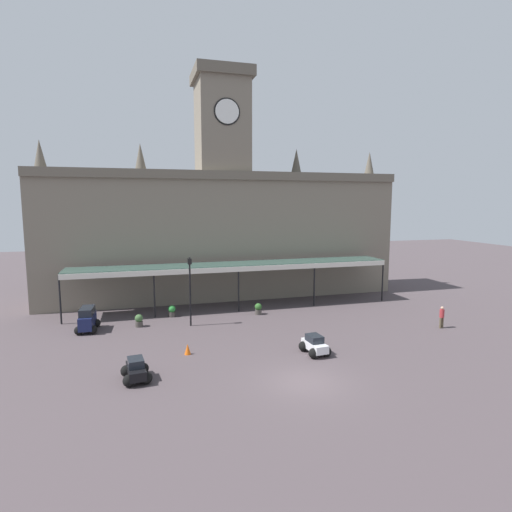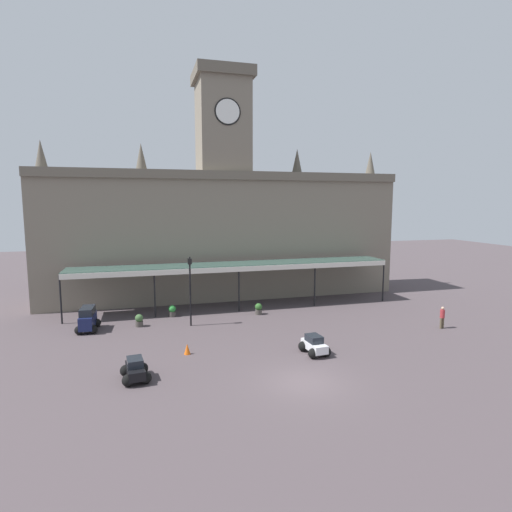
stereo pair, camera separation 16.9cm
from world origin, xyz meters
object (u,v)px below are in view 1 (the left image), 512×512
at_px(car_black_sedan, 136,371).
at_px(planter_near_kerb, 258,309).
at_px(traffic_cone, 188,349).
at_px(planter_by_canopy, 172,311).
at_px(planter_forecourt_centre, 139,320).
at_px(pedestrian_crossing_forecourt, 442,316).
at_px(car_navy_van, 87,320).
at_px(car_white_sedan, 315,346).
at_px(victorian_lamppost, 190,284).

distance_m(car_black_sedan, planter_near_kerb, 14.71).
height_order(traffic_cone, planter_by_canopy, planter_by_canopy).
bearing_deg(traffic_cone, planter_forecourt_centre, 112.94).
relative_size(traffic_cone, planter_by_canopy, 0.71).
distance_m(pedestrian_crossing_forecourt, planter_forecourt_centre, 23.05).
relative_size(car_navy_van, traffic_cone, 3.59).
xyz_separation_m(car_black_sedan, car_white_sedan, (10.79, 0.99, 0.00)).
bearing_deg(car_navy_van, victorian_lamppost, -6.15).
distance_m(car_black_sedan, traffic_cone, 4.35).
height_order(car_black_sedan, car_white_sedan, same).
distance_m(pedestrian_crossing_forecourt, planter_by_canopy, 21.32).
bearing_deg(car_white_sedan, victorian_lamppost, 129.89).
distance_m(car_black_sedan, planter_forecourt_centre, 9.95).
xyz_separation_m(car_navy_van, planter_near_kerb, (13.44, 0.93, -0.32)).
xyz_separation_m(car_navy_van, car_black_sedan, (3.49, -9.90, -0.30)).
height_order(pedestrian_crossing_forecourt, traffic_cone, pedestrian_crossing_forecourt).
bearing_deg(traffic_cone, car_white_sedan, -15.04).
relative_size(car_white_sedan, traffic_cone, 3.11).
relative_size(victorian_lamppost, planter_forecourt_centre, 5.61).
height_order(car_white_sedan, victorian_lamppost, victorian_lamppost).
bearing_deg(pedestrian_crossing_forecourt, planter_near_kerb, 148.62).
relative_size(car_navy_van, planter_forecourt_centre, 2.55).
bearing_deg(planter_by_canopy, planter_near_kerb, -10.11).
height_order(car_navy_van, car_black_sedan, car_navy_van).
relative_size(car_white_sedan, planter_near_kerb, 2.21).
relative_size(pedestrian_crossing_forecourt, planter_by_canopy, 1.74).
bearing_deg(victorian_lamppost, planter_forecourt_centre, 167.50).
distance_m(car_black_sedan, victorian_lamppost, 10.33).
xyz_separation_m(traffic_cone, planter_near_kerb, (6.87, 7.78, 0.15)).
bearing_deg(car_navy_van, planter_by_canopy, 19.27).
distance_m(car_white_sedan, planter_forecourt_centre, 13.89).
height_order(car_black_sedan, planter_forecourt_centre, car_black_sedan).
xyz_separation_m(car_black_sedan, planter_near_kerb, (9.95, 10.84, -0.01)).
relative_size(car_black_sedan, traffic_cone, 3.14).
bearing_deg(pedestrian_crossing_forecourt, victorian_lamppost, 162.47).
height_order(pedestrian_crossing_forecourt, victorian_lamppost, victorian_lamppost).
relative_size(car_navy_van, planter_near_kerb, 2.55).
height_order(car_white_sedan, planter_forecourt_centre, car_white_sedan).
distance_m(victorian_lamppost, traffic_cone, 6.79).
height_order(planter_forecourt_centre, planter_by_canopy, same).
distance_m(traffic_cone, planter_by_canopy, 9.05).
xyz_separation_m(car_black_sedan, victorian_lamppost, (4.02, 9.09, 2.81)).
height_order(pedestrian_crossing_forecourt, planter_by_canopy, pedestrian_crossing_forecourt).
xyz_separation_m(car_navy_van, victorian_lamppost, (7.51, -0.81, 2.51)).
xyz_separation_m(car_white_sedan, planter_near_kerb, (-0.84, 9.85, -0.01)).
xyz_separation_m(car_black_sedan, traffic_cone, (3.09, 3.06, -0.16)).
distance_m(victorian_lamppost, planter_forecourt_centre, 4.85).
bearing_deg(planter_forecourt_centre, planter_by_canopy, 39.20).
relative_size(car_white_sedan, pedestrian_crossing_forecourt, 1.27).
bearing_deg(traffic_cone, victorian_lamppost, 81.21).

